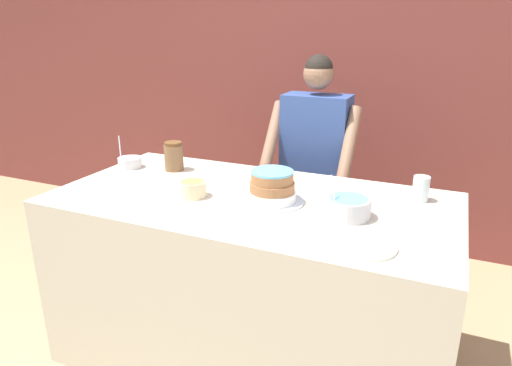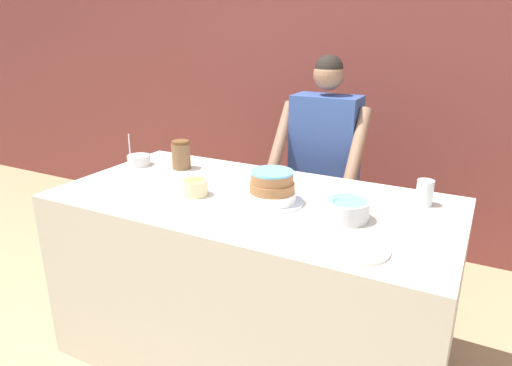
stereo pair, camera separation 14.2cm
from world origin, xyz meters
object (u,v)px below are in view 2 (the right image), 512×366
stoneware_jar (181,155)px  cake (272,189)px  frosting_bowl_blue (346,209)px  frosting_bowl_yellow (195,187)px  drinking_glass (425,193)px  person_baker (324,157)px  ceramic_plate (357,249)px  frosting_bowl_pink (139,160)px

stoneware_jar → cake: bearing=-19.7°
frosting_bowl_blue → frosting_bowl_yellow: (-0.75, -0.05, -0.00)m
cake → frosting_bowl_yellow: bearing=-168.2°
frosting_bowl_blue → stoneware_jar: (-1.08, 0.28, 0.03)m
frosting_bowl_blue → drinking_glass: bearing=50.9°
frosting_bowl_blue → person_baker: bearing=114.9°
frosting_bowl_yellow → ceramic_plate: (0.88, -0.21, -0.04)m
frosting_bowl_yellow → frosting_bowl_pink: bearing=155.5°
cake → frosting_bowl_pink: 1.00m
person_baker → drinking_glass: bearing=-39.8°
drinking_glass → cake: bearing=-154.2°
cake → ceramic_plate: bearing=-30.5°
person_baker → ceramic_plate: size_ratio=6.44×
ceramic_plate → stoneware_jar: size_ratio=1.46×
frosting_bowl_yellow → drinking_glass: drinking_glass is taller
frosting_bowl_blue → frosting_bowl_yellow: size_ratio=1.52×
cake → ceramic_plate: (0.49, -0.29, -0.06)m
cake → frosting_bowl_blue: 0.37m
stoneware_jar → drinking_glass: bearing=2.3°
frosting_bowl_yellow → ceramic_plate: frosting_bowl_yellow is taller
drinking_glass → stoneware_jar: (-1.35, -0.05, 0.02)m
frosting_bowl_yellow → stoneware_jar: bearing=134.5°
person_baker → drinking_glass: 0.91m
cake → stoneware_jar: (-0.71, 0.25, 0.01)m
frosting_bowl_blue → ceramic_plate: bearing=-64.5°
cake → drinking_glass: cake is taller
frosting_bowl_yellow → cake: bearing=11.8°
frosting_bowl_pink → stoneware_jar: 0.28m
person_baker → ceramic_plate: 1.30m
stoneware_jar → frosting_bowl_pink: bearing=-166.6°
person_baker → cake: bearing=-86.2°
frosting_bowl_pink → ceramic_plate: (1.47, -0.48, -0.03)m
frosting_bowl_pink → drinking_glass: 1.62m
frosting_bowl_yellow → stoneware_jar: 0.47m
person_baker → ceramic_plate: bearing=-64.9°
cake → frosting_bowl_yellow: cake is taller
ceramic_plate → stoneware_jar: stoneware_jar is taller
cake → person_baker: bearing=93.8°
cake → frosting_bowl_pink: size_ratio=1.60×
frosting_bowl_blue → ceramic_plate: frosting_bowl_blue is taller
frosting_bowl_yellow → frosting_bowl_pink: frosting_bowl_pink is taller
frosting_bowl_pink → frosting_bowl_yellow: bearing=-24.5°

